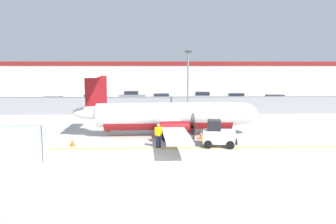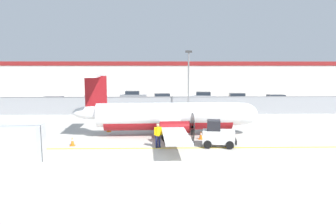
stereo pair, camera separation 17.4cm
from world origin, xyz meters
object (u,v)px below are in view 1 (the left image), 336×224
object	(u,v)px
traffic_cone_near_left	(232,133)
parked_car_4	(202,97)
traffic_cone_far_left	(73,142)
baggage_tug	(218,135)
cargo_container	(20,145)
parked_car_5	(237,98)
traffic_cone_near_right	(109,128)
parked_car_3	(160,99)
apron_light_pole	(188,78)
commuter_airplane	(172,116)
parked_car_6	(275,100)
parked_car_1	(94,100)
parked_car_2	(132,96)
traffic_cone_far_right	(201,135)
parked_car_0	(52,102)
ground_crew_worker	(158,134)

from	to	relation	value
traffic_cone_near_left	parked_car_4	world-z (taller)	parked_car_4
traffic_cone_near_left	traffic_cone_far_left	bearing A→B (deg)	-167.26
baggage_tug	parked_car_4	size ratio (longest dim) A/B	0.56
cargo_container	parked_car_5	bearing A→B (deg)	51.97
traffic_cone_near_right	parked_car_3	world-z (taller)	parked_car_3
apron_light_pole	commuter_airplane	bearing A→B (deg)	-102.88
traffic_cone_near_left	traffic_cone_near_right	size ratio (longest dim) A/B	1.00
parked_car_3	parked_car_6	bearing A→B (deg)	165.42
traffic_cone_far_left	parked_car_5	distance (m)	30.43
parked_car_4	cargo_container	bearing A→B (deg)	71.89
parked_car_1	parked_car_2	xyz separation A→B (m)	(4.91, 6.21, 0.00)
apron_light_pole	parked_car_2	bearing A→B (deg)	113.92
parked_car_2	parked_car_6	size ratio (longest dim) A/B	0.99
traffic_cone_far_right	parked_car_1	distance (m)	24.62
commuter_airplane	parked_car_0	distance (m)	22.66
cargo_container	parked_car_2	xyz separation A→B (m)	(3.92, 33.48, -0.21)
parked_car_0	parked_car_3	bearing A→B (deg)	-155.95
traffic_cone_far_right	apron_light_pole	size ratio (longest dim) A/B	0.09
commuter_airplane	traffic_cone_far_left	bearing A→B (deg)	-157.91
parked_car_0	parked_car_6	bearing A→B (deg)	-169.25
parked_car_0	parked_car_1	xyz separation A→B (m)	(4.90, 2.93, 0.00)
parked_car_0	parked_car_1	bearing A→B (deg)	-141.76
cargo_container	parked_car_0	xyz separation A→B (m)	(-5.89, 24.33, -0.21)
traffic_cone_near_right	apron_light_pole	size ratio (longest dim) A/B	0.09
ground_crew_worker	parked_car_3	bearing A→B (deg)	-17.43
traffic_cone_near_left	traffic_cone_near_right	xyz separation A→B (m)	(-10.19, 2.29, 0.00)
baggage_tug	parked_car_0	distance (m)	27.55
commuter_airplane	parked_car_0	bearing A→B (deg)	129.05
parked_car_2	apron_light_pole	distance (m)	18.45
ground_crew_worker	parked_car_2	xyz separation A→B (m)	(-4.07, 30.10, -0.06)
commuter_airplane	parked_car_3	bearing A→B (deg)	89.64
ground_crew_worker	parked_car_0	world-z (taller)	same
traffic_cone_far_right	parked_car_4	size ratio (longest dim) A/B	0.15
commuter_airplane	traffic_cone_near_left	size ratio (longest dim) A/B	25.08
parked_car_6	cargo_container	bearing A→B (deg)	-135.62
parked_car_5	traffic_cone_near_right	bearing A→B (deg)	-125.39
commuter_airplane	baggage_tug	world-z (taller)	commuter_airplane
commuter_airplane	traffic_cone_near_left	world-z (taller)	commuter_airplane
baggage_tug	parked_car_2	xyz separation A→B (m)	(-8.25, 29.95, 0.04)
parked_car_5	baggage_tug	bearing A→B (deg)	-102.96
parked_car_6	traffic_cone_near_left	bearing A→B (deg)	-121.09
ground_crew_worker	parked_car_1	xyz separation A→B (m)	(-8.98, 23.89, -0.06)
ground_crew_worker	apron_light_pole	bearing A→B (deg)	-30.25
parked_car_5	traffic_cone_far_left	bearing A→B (deg)	-122.13
parked_car_2	parked_car_6	distance (m)	21.76
traffic_cone_far_left	parked_car_1	xyz separation A→B (m)	(-2.91, 23.18, 0.58)
baggage_tug	apron_light_pole	size ratio (longest dim) A/B	0.34
cargo_container	parked_car_6	bearing A→B (deg)	43.11
parked_car_5	parked_car_6	world-z (taller)	same
parked_car_1	traffic_cone_far_right	bearing A→B (deg)	-57.79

